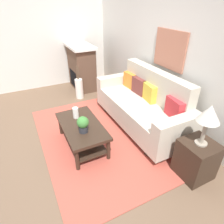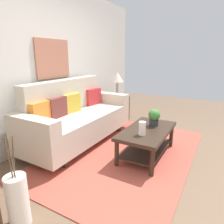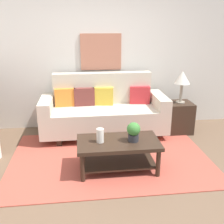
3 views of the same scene
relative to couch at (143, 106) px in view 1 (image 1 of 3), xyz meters
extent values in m
plane|color=brown|center=(0.01, -1.42, -0.43)|extent=(9.70, 9.70, 0.00)
cube|color=silver|center=(0.01, 0.54, 0.92)|extent=(5.70, 0.10, 2.70)
cube|color=silver|center=(-2.89, -0.96, 0.92)|extent=(0.10, 4.90, 2.70)
cube|color=#B24C3D|center=(0.01, -0.92, -0.42)|extent=(2.92, 1.96, 0.01)
cube|color=beige|center=(0.00, -0.06, -0.11)|extent=(1.76, 0.84, 0.40)
cube|color=beige|center=(0.00, 0.26, 0.37)|extent=(1.76, 0.20, 0.56)
cube|color=beige|center=(-0.98, -0.06, -0.01)|extent=(0.20, 0.84, 0.60)
cube|color=beige|center=(0.98, -0.06, -0.01)|extent=(0.20, 0.84, 0.60)
cube|color=#332319|center=(-0.78, -0.06, -0.37)|extent=(0.08, 0.74, 0.12)
cube|color=#332319|center=(0.78, -0.06, -0.37)|extent=(0.08, 0.74, 0.12)
cube|color=orange|center=(-0.67, 0.13, 0.25)|extent=(0.37, 0.15, 0.32)
cube|color=brown|center=(-0.33, 0.13, 0.25)|extent=(0.36, 0.13, 0.32)
cube|color=gold|center=(0.00, 0.13, 0.25)|extent=(0.37, 0.17, 0.32)
cube|color=red|center=(0.67, 0.13, 0.25)|extent=(0.37, 0.17, 0.32)
cube|color=#332319|center=(0.08, -1.25, -0.03)|extent=(1.10, 0.60, 0.05)
cube|color=#332319|center=(0.08, -1.25, -0.31)|extent=(0.98, 0.50, 0.02)
cylinder|color=#332319|center=(-0.41, -1.50, -0.24)|extent=(0.06, 0.06, 0.38)
cylinder|color=#332319|center=(0.57, -1.50, -0.24)|extent=(0.06, 0.06, 0.38)
cylinder|color=#332319|center=(-0.41, -1.00, -0.24)|extent=(0.06, 0.06, 0.38)
cylinder|color=#332319|center=(0.57, -1.00, -0.24)|extent=(0.06, 0.06, 0.38)
cylinder|color=white|center=(-0.16, -1.25, 0.09)|extent=(0.10, 0.10, 0.19)
cylinder|color=#2D2D33|center=(0.28, -1.28, 0.05)|extent=(0.14, 0.14, 0.10)
sphere|color=#3D7C35|center=(0.28, -1.28, 0.17)|extent=(0.18, 0.18, 0.18)
cube|color=#332319|center=(1.38, -0.05, -0.15)|extent=(0.44, 0.44, 0.56)
cylinder|color=gray|center=(1.38, -0.05, 0.14)|extent=(0.16, 0.16, 0.02)
cylinder|color=gray|center=(1.38, -0.05, 0.30)|extent=(0.05, 0.05, 0.35)
cone|color=beige|center=(1.38, -0.05, 0.59)|extent=(0.28, 0.28, 0.22)
cube|color=brown|center=(-2.29, -0.41, 0.12)|extent=(0.90, 0.50, 1.10)
cube|color=black|center=(-2.29, -0.67, -0.13)|extent=(0.52, 0.02, 0.44)
cube|color=silver|center=(-2.29, -0.41, 0.70)|extent=(1.02, 0.58, 0.06)
cylinder|color=white|center=(-1.71, -0.70, -0.19)|extent=(0.19, 0.19, 0.49)
cylinder|color=brown|center=(-1.69, -0.70, 0.24)|extent=(0.03, 0.03, 0.36)
cylinder|color=brown|center=(-1.72, -0.69, 0.24)|extent=(0.02, 0.04, 0.36)
cylinder|color=brown|center=(-1.72, -0.72, 0.24)|extent=(0.03, 0.02, 0.36)
cube|color=#B77056|center=(0.00, 0.47, 0.99)|extent=(0.74, 0.03, 0.65)
camera|label=1|loc=(2.61, -1.96, 1.77)|focal=30.95mm
camera|label=2|loc=(-2.59, -2.15, 1.05)|focal=32.17mm
camera|label=3|loc=(-0.40, -4.46, 1.51)|focal=42.64mm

